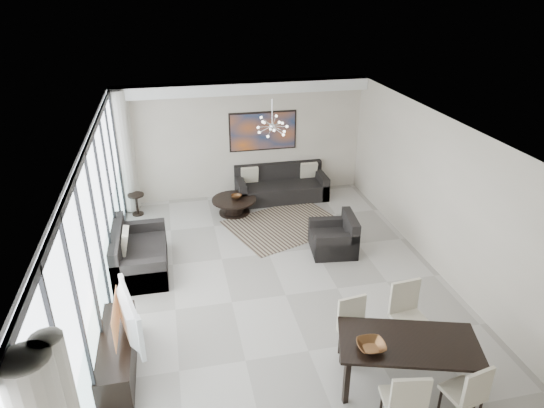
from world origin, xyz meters
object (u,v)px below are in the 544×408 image
object	(u,v)px
coffee_table	(234,205)
television	(123,318)
tv_console	(117,353)
dining_table	(408,347)
sofa_main	(281,188)

from	to	relation	value
coffee_table	television	size ratio (longest dim) A/B	0.88
coffee_table	tv_console	world-z (taller)	tv_console
television	coffee_table	bearing A→B (deg)	-39.75
coffee_table	dining_table	size ratio (longest dim) A/B	0.52
dining_table	tv_console	bearing A→B (deg)	163.03
tv_console	television	xyz separation A→B (m)	(0.16, -0.02, 0.61)
sofa_main	dining_table	xyz separation A→B (m)	(0.21, -6.43, 0.40)
tv_console	television	world-z (taller)	television
tv_console	television	distance (m)	0.63
sofa_main	dining_table	bearing A→B (deg)	-88.17
coffee_table	tv_console	size ratio (longest dim) A/B	0.61
dining_table	sofa_main	bearing A→B (deg)	91.83
television	dining_table	bearing A→B (deg)	-122.02
coffee_table	television	distance (m)	5.19
sofa_main	television	distance (m)	6.35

